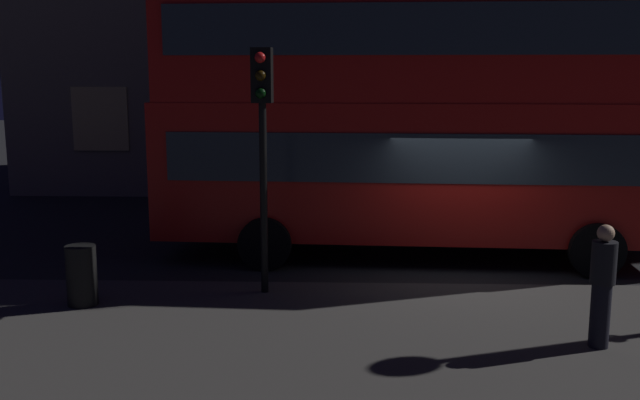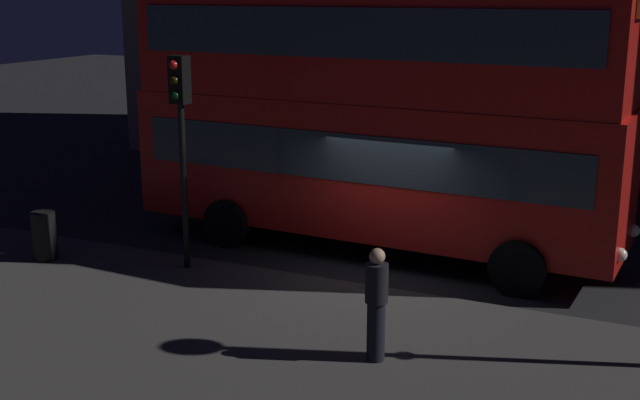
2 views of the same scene
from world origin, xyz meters
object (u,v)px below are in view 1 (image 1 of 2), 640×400
litter_bin (82,275)px  double_decker_bus (411,105)px  traffic_light_near_kerb (262,119)px  pedestrian (602,284)px

litter_bin → double_decker_bus: bearing=34.2°
traffic_light_near_kerb → double_decker_bus: bearing=51.5°
double_decker_bus → traffic_light_near_kerb: double_decker_bus is taller
pedestrian → litter_bin: size_ratio=1.76×
pedestrian → double_decker_bus: bearing=130.8°
pedestrian → litter_bin: bearing=-172.5°
traffic_light_near_kerb → pedestrian: 5.51m
pedestrian → litter_bin: (-7.39, 1.49, -0.38)m
traffic_light_near_kerb → litter_bin: 3.69m
traffic_light_near_kerb → pedestrian: traffic_light_near_kerb is taller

